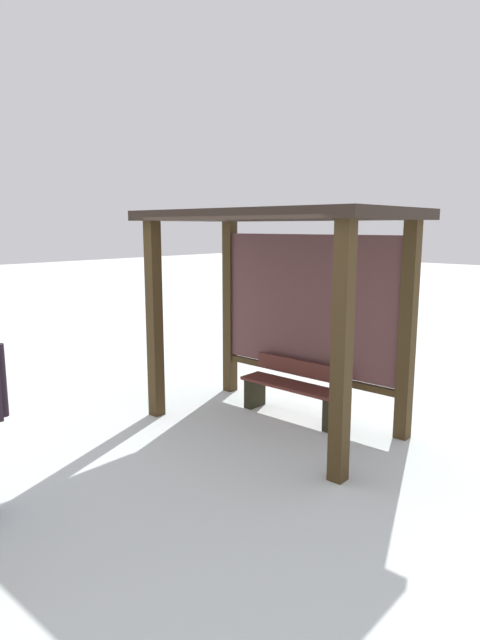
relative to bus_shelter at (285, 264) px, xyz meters
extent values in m
plane|color=white|center=(0.00, -0.20, -1.96)|extent=(60.00, 60.00, 0.00)
cube|color=#3B2B15|center=(-1.35, -0.90, -0.73)|extent=(0.15, 0.15, 2.46)
cube|color=#3B2B15|center=(1.35, -0.90, -0.73)|extent=(0.15, 0.15, 2.46)
cube|color=#3B2B15|center=(-1.35, 0.49, -0.73)|extent=(0.15, 0.15, 2.46)
cube|color=#3B2B15|center=(1.35, 0.49, -0.73)|extent=(0.15, 0.15, 2.46)
cube|color=black|center=(0.00, -0.20, 0.56)|extent=(3.09, 1.79, 0.12)
cube|color=brown|center=(0.00, 0.49, -0.53)|extent=(2.54, 0.08, 1.73)
cube|color=#3B2B15|center=(0.00, 0.47, -1.45)|extent=(2.54, 0.06, 0.08)
cube|color=#582A23|center=(0.00, 0.19, -1.55)|extent=(1.43, 0.37, 0.04)
cube|color=#582A23|center=(0.00, 0.36, -1.35)|extent=(1.36, 0.04, 0.20)
cube|color=black|center=(0.61, 0.19, -1.76)|extent=(0.12, 0.31, 0.39)
cube|color=black|center=(-0.61, 0.19, -1.76)|extent=(0.12, 0.31, 0.39)
cylinder|color=#291C28|center=(-0.43, -3.25, -0.80)|extent=(0.09, 0.09, 0.61)
camera|label=1|loc=(3.81, -5.06, 0.43)|focal=29.82mm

